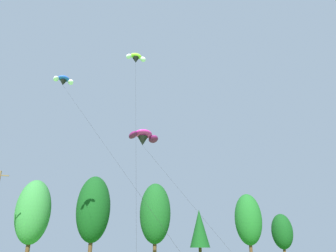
% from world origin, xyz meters
% --- Properties ---
extents(treeline_tree_c, '(5.07, 5.07, 12.11)m').
position_xyz_m(treeline_tree_c, '(-13.01, 51.76, 7.33)').
color(treeline_tree_c, '#472D19').
rests_on(treeline_tree_c, ground_plane).
extents(treeline_tree_d, '(5.43, 5.43, 13.44)m').
position_xyz_m(treeline_tree_d, '(-4.07, 52.82, 8.14)').
color(treeline_tree_d, '#472D19').
rests_on(treeline_tree_d, ground_plane).
extents(treeline_tree_e, '(5.26, 5.26, 12.81)m').
position_xyz_m(treeline_tree_e, '(6.33, 52.75, 7.76)').
color(treeline_tree_e, '#472D19').
rests_on(treeline_tree_e, ground_plane).
extents(treeline_tree_f, '(3.50, 3.50, 8.63)m').
position_xyz_m(treeline_tree_f, '(14.47, 52.87, 5.40)').
color(treeline_tree_f, '#472D19').
rests_on(treeline_tree_f, ground_plane).
extents(treeline_tree_g, '(5.02, 5.02, 11.94)m').
position_xyz_m(treeline_tree_g, '(24.77, 53.56, 7.23)').
color(treeline_tree_g, '#472D19').
rests_on(treeline_tree_g, ground_plane).
extents(treeline_tree_h, '(4.15, 4.15, 8.69)m').
position_xyz_m(treeline_tree_h, '(33.77, 56.05, 5.26)').
color(treeline_tree_h, '#472D19').
rests_on(treeline_tree_h, ground_plane).
extents(parafoil_kite_high_lime_white, '(2.58, 10.41, 22.19)m').
position_xyz_m(parafoil_kite_high_lime_white, '(-2.29, 30.35, 23.14)').
color(parafoil_kite_high_lime_white, '#93D633').
extents(parafoil_kite_mid_blue_white, '(10.96, 18.33, 21.30)m').
position_xyz_m(parafoil_kite_mid_blue_white, '(-10.33, 36.73, 22.21)').
color(parafoil_kite_mid_blue_white, blue).
extents(parafoil_kite_far_magenta, '(7.51, 10.40, 13.34)m').
position_xyz_m(parafoil_kite_far_magenta, '(-0.99, 30.95, 13.65)').
color(parafoil_kite_far_magenta, '#D12893').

